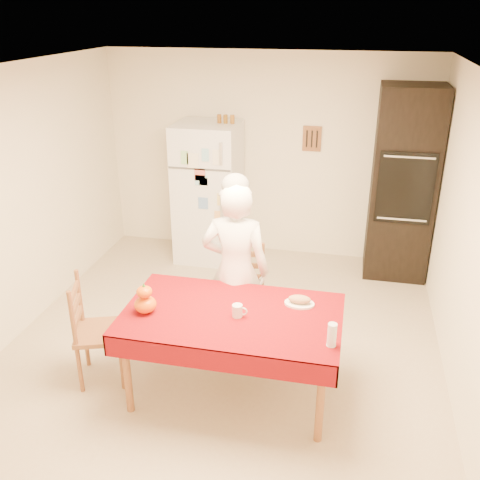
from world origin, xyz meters
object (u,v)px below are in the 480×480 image
(refrigerator, at_px, (208,193))
(coffee_mug, at_px, (237,311))
(chair_left, at_px, (92,327))
(seated_woman, at_px, (236,271))
(dining_table, at_px, (232,321))
(chair_far, at_px, (243,291))
(wine_glass, at_px, (332,335))
(oven_cabinet, at_px, (403,184))
(pumpkin_lower, at_px, (145,304))
(bread_plate, at_px, (299,304))

(refrigerator, height_order, coffee_mug, refrigerator)
(chair_left, distance_m, seated_woman, 1.30)
(dining_table, xyz_separation_m, coffee_mug, (0.05, -0.04, 0.12))
(chair_far, height_order, wine_glass, chair_far)
(refrigerator, relative_size, wine_glass, 9.66)
(oven_cabinet, height_order, pumpkin_lower, oven_cabinet)
(seated_woman, xyz_separation_m, bread_plate, (0.60, -0.34, -0.05))
(seated_woman, bearing_deg, wine_glass, 134.15)
(chair_left, relative_size, seated_woman, 0.58)
(oven_cabinet, height_order, chair_far, oven_cabinet)
(chair_far, distance_m, coffee_mug, 0.90)
(oven_cabinet, distance_m, chair_far, 2.37)
(dining_table, relative_size, pumpkin_lower, 9.70)
(seated_woman, xyz_separation_m, wine_glass, (0.88, -0.85, 0.02))
(refrigerator, relative_size, coffee_mug, 17.00)
(refrigerator, relative_size, pumpkin_lower, 9.70)
(coffee_mug, height_order, wine_glass, wine_glass)
(chair_far, distance_m, wine_glass, 1.42)
(oven_cabinet, height_order, dining_table, oven_cabinet)
(refrigerator, xyz_separation_m, chair_far, (0.81, -1.72, -0.34))
(wine_glass, xyz_separation_m, bread_plate, (-0.28, 0.51, -0.08))
(dining_table, relative_size, seated_woman, 1.03)
(chair_left, bearing_deg, chair_far, -71.15)
(oven_cabinet, distance_m, wine_glass, 2.92)
(seated_woman, bearing_deg, chair_far, -97.77)
(bread_plate, bearing_deg, chair_left, -170.00)
(oven_cabinet, height_order, coffee_mug, oven_cabinet)
(refrigerator, height_order, oven_cabinet, oven_cabinet)
(refrigerator, height_order, wine_glass, refrigerator)
(coffee_mug, bearing_deg, wine_glass, -17.72)
(wine_glass, bearing_deg, bread_plate, 118.98)
(refrigerator, relative_size, dining_table, 1.00)
(bread_plate, bearing_deg, chair_far, 135.77)
(pumpkin_lower, bearing_deg, dining_table, 10.58)
(coffee_mug, relative_size, pumpkin_lower, 0.57)
(chair_far, distance_m, chair_left, 1.40)
(chair_left, bearing_deg, pumpkin_lower, -116.50)
(pumpkin_lower, distance_m, wine_glass, 1.45)
(oven_cabinet, xyz_separation_m, chair_far, (-1.47, -1.77, -0.59))
(dining_table, xyz_separation_m, chair_left, (-1.18, -0.06, -0.18))
(seated_woman, bearing_deg, bread_plate, 148.44)
(dining_table, bearing_deg, bread_plate, 25.83)
(refrigerator, xyz_separation_m, chair_left, (-0.30, -2.58, -0.34))
(seated_woman, bearing_deg, oven_cabinet, -128.80)
(bread_plate, bearing_deg, dining_table, -154.17)
(refrigerator, height_order, chair_left, refrigerator)
(oven_cabinet, relative_size, pumpkin_lower, 12.56)
(dining_table, height_order, bread_plate, bread_plate)
(seated_woman, distance_m, wine_glass, 1.23)
(refrigerator, relative_size, seated_woman, 1.03)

